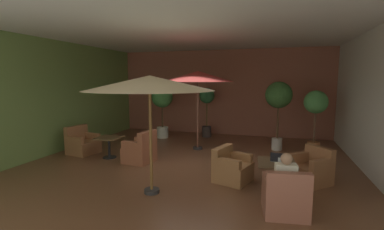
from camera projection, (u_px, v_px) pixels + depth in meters
ground_plane at (187, 167)px, 7.50m from camera, size 9.12×9.61×0.02m
wall_back_brick at (221, 93)px, 11.78m from camera, size 9.12×0.08×3.61m
wall_left_accent at (50, 97)px, 8.59m from camera, size 0.08×9.61×3.61m
wall_right_plain at (384, 106)px, 5.95m from camera, size 0.08×9.61×3.61m
ceiling_slab at (187, 30)px, 7.03m from camera, size 9.12×9.61×0.06m
cafe_table_front_left at (276, 169)px, 5.80m from camera, size 0.85×0.85×0.64m
armchair_front_left_north at (232, 168)px, 6.41m from camera, size 0.93×0.97×0.79m
armchair_front_left_east at (285, 197)px, 4.80m from camera, size 0.83×0.83×0.85m
armchair_front_left_south at (311, 170)px, 6.27m from camera, size 1.03×1.03×0.83m
cafe_table_front_right at (109, 142)px, 8.28m from camera, size 0.73×0.73×0.64m
armchair_front_right_north at (82, 144)px, 8.81m from camera, size 0.90×0.92×0.88m
armchair_front_right_east at (140, 151)px, 7.85m from camera, size 0.82×0.86×0.92m
patio_umbrella_tall_red at (198, 77)px, 9.05m from camera, size 2.36×2.36×2.64m
patio_umbrella_center_beige at (150, 84)px, 5.47m from camera, size 2.62×2.62×2.45m
potted_tree_left_corner at (279, 98)px, 9.06m from camera, size 0.88×0.88×2.30m
potted_tree_mid_left at (316, 108)px, 8.69m from camera, size 0.73×0.73×2.03m
potted_tree_mid_right at (162, 102)px, 11.02m from camera, size 0.86×0.86×2.10m
potted_tree_right_corner at (207, 103)px, 11.22m from camera, size 0.63×0.63×2.02m
patron_blue_shirt at (286, 173)px, 4.78m from camera, size 0.39×0.25×0.65m
iced_drink_cup at (280, 160)px, 5.74m from camera, size 0.08×0.08×0.11m
open_laptop at (278, 159)px, 5.80m from camera, size 0.34×0.27×0.20m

